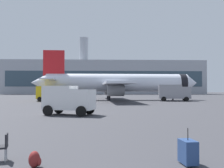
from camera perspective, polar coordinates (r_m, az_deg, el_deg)
The scene contains 10 objects.
airplane_at_gate at distance 53.86m, azimuth 1.09°, elevation 0.23°, with size 35.71×32.16×10.50m.
service_truck at distance 50.33m, azimuth -14.15°, elevation -1.97°, with size 5.17×3.42×2.90m.
fuel_truck at distance 50.82m, azimuth 13.83°, elevation -1.77°, with size 6.34×3.62×3.20m.
cargo_van at distance 22.89m, azimuth -9.77°, elevation -3.30°, with size 4.79×3.38×2.60m.
safety_cone_near at distance 56.96m, azimuth -11.09°, elevation -3.12°, with size 0.44×0.44×0.78m.
safety_cone_mid at distance 62.82m, azimuth -7.98°, elevation -2.98°, with size 0.44×0.44×0.72m.
rolling_suitcase at distance 8.25m, azimuth 16.77°, elevation -14.42°, with size 0.47×0.68×1.10m.
traveller_backpack at distance 8.00m, azimuth -17.03°, elevation -16.00°, with size 0.36×0.40×0.48m.
gate_chair at distance 9.01m, azimuth -23.57°, elevation -12.54°, with size 0.58×0.58×0.86m.
terminal_building at distance 126.21m, azimuth -1.67°, elevation 1.45°, with size 96.35×18.08×28.15m.
Camera 1 is at (-0.01, -2.80, 2.28)m, focal length 40.51 mm.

